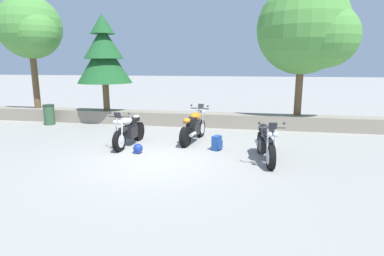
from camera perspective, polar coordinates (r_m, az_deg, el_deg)
name	(u,v)px	position (r m, az deg, el deg)	size (l,w,h in m)	color
ground_plane	(156,159)	(8.51, -6.61, -5.71)	(120.00, 120.00, 0.00)	gray
stone_wall	(190,119)	(12.98, -0.34, 1.67)	(36.00, 0.80, 0.55)	gray
motorcycle_silver_near_left	(129,131)	(9.92, -11.61, -0.47)	(0.67, 2.07, 1.18)	black
motorcycle_orange_centre	(194,127)	(10.26, 0.33, 0.18)	(0.71, 2.06, 1.18)	black
motorcycle_black_far_right	(266,143)	(8.43, 13.57, -2.71)	(0.71, 2.06, 1.18)	black
rider_backpack	(217,142)	(9.27, 4.62, -2.66)	(0.33, 0.35, 0.47)	navy
rider_helmet	(138,149)	(9.10, -9.98, -3.76)	(0.28, 0.28, 0.28)	navy
leafy_tree_far_left	(31,29)	(15.83, -27.59, 15.95)	(2.86, 2.73, 4.95)	brown
pine_tree_mid_left	(104,54)	(13.97, -16.01, 12.94)	(2.32, 2.32, 4.06)	brown
leafy_tree_mid_right	(308,30)	(12.81, 20.67, 16.57)	(3.61, 3.44, 5.03)	brown
trash_bin	(49,115)	(14.49, -24.92, 2.26)	(0.46, 0.46, 0.86)	#335638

